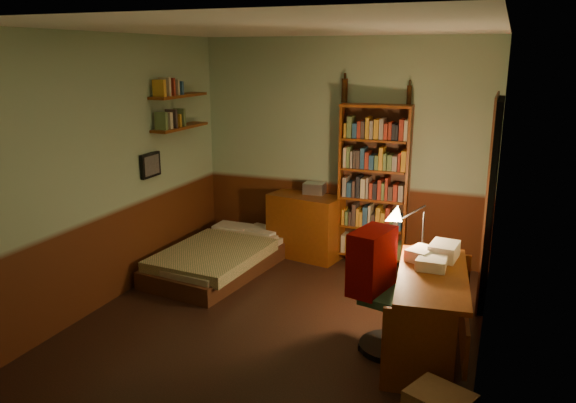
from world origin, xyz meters
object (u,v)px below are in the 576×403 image
(bed, at_px, (220,249))
(desk, at_px, (430,314))
(office_chair, at_px, (393,297))
(mini_stereo, at_px, (315,188))
(desk_lamp, at_px, (424,216))
(dresser, at_px, (305,226))
(bookshelf, at_px, (373,186))

(bed, height_order, desk, desk)
(bed, xyz_separation_m, office_chair, (2.17, -1.07, 0.22))
(mini_stereo, distance_m, office_chair, 2.43)
(desk_lamp, bearing_deg, dresser, 142.98)
(desk, bearing_deg, bookshelf, 109.47)
(desk_lamp, bearing_deg, desk, -71.50)
(bed, xyz_separation_m, desk, (2.47, -1.00, 0.09))
(desk_lamp, distance_m, office_chair, 0.83)
(bed, distance_m, desk, 2.67)
(mini_stereo, bearing_deg, desk, -51.48)
(bookshelf, xyz_separation_m, office_chair, (0.63, -1.95, -0.45))
(mini_stereo, bearing_deg, bookshelf, -5.44)
(desk_lamp, bearing_deg, bookshelf, 121.40)
(dresser, distance_m, desk, 2.49)
(mini_stereo, bearing_deg, office_chair, -57.97)
(dresser, height_order, mini_stereo, mini_stereo)
(dresser, relative_size, desk_lamp, 1.39)
(dresser, distance_m, office_chair, 2.35)
(bookshelf, bearing_deg, desk_lamp, -65.23)
(bed, xyz_separation_m, mini_stereo, (0.81, 0.92, 0.58))
(mini_stereo, relative_size, desk, 0.19)
(desk, xyz_separation_m, desk_lamp, (-0.17, 0.56, 0.66))
(mini_stereo, relative_size, desk_lamp, 0.40)
(dresser, xyz_separation_m, mini_stereo, (0.07, 0.12, 0.45))
(desk, height_order, desk_lamp, desk_lamp)
(dresser, distance_m, mini_stereo, 0.47)
(bed, distance_m, mini_stereo, 1.36)
(dresser, xyz_separation_m, desk_lamp, (1.55, -1.24, 0.63))
(bed, bearing_deg, office_chair, -19.25)
(desk, bearing_deg, desk_lamp, 100.13)
(bed, relative_size, office_chair, 1.81)
(bed, distance_m, office_chair, 2.43)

